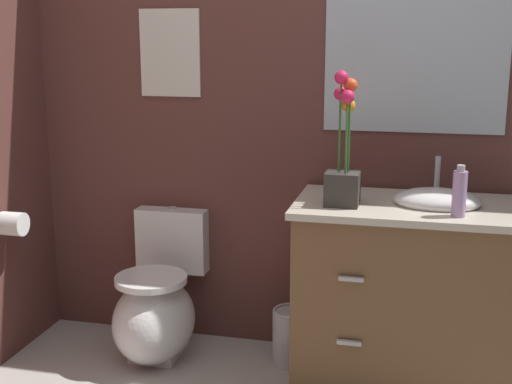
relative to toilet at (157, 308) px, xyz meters
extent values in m
cube|color=brown|center=(0.96, 0.30, 1.01)|extent=(4.49, 0.05, 2.50)
ellipsoid|color=white|center=(0.00, -0.05, -0.04)|extent=(0.38, 0.48, 0.40)
cube|color=white|center=(0.00, 0.00, -0.15)|extent=(0.22, 0.26, 0.18)
cube|color=white|center=(0.00, 0.24, 0.28)|extent=(0.36, 0.13, 0.32)
cylinder|color=white|center=(0.00, -0.07, 0.17)|extent=(0.34, 0.34, 0.03)
cylinder|color=#B7B7BC|center=(0.00, 0.24, 0.44)|extent=(0.04, 0.04, 0.02)
cube|color=brown|center=(1.15, -0.03, 0.16)|extent=(0.90, 0.52, 0.81)
cube|color=beige|center=(1.15, -0.03, 0.58)|extent=(0.94, 0.56, 0.03)
ellipsoid|color=white|center=(1.27, -0.03, 0.61)|extent=(0.36, 0.26, 0.10)
cylinder|color=#B7B7BC|center=(1.27, 0.13, 0.68)|extent=(0.02, 0.02, 0.18)
cube|color=#B7B7BC|center=(0.95, -0.30, 0.34)|extent=(0.10, 0.02, 0.02)
cube|color=#B7B7BC|center=(0.95, -0.30, 0.06)|extent=(0.10, 0.02, 0.02)
cube|color=#38332D|center=(0.89, -0.11, 0.66)|extent=(0.14, 0.14, 0.14)
cylinder|color=#386B2D|center=(0.91, -0.12, 0.91)|extent=(0.01, 0.01, 0.36)
sphere|color=#EA4C23|center=(0.91, -0.12, 1.09)|extent=(0.06, 0.06, 0.06)
cylinder|color=#386B2D|center=(0.90, -0.07, 0.87)|extent=(0.01, 0.01, 0.27)
sphere|color=orange|center=(0.90, -0.07, 1.00)|extent=(0.06, 0.06, 0.06)
cylinder|color=#386B2D|center=(0.86, -0.08, 0.89)|extent=(0.01, 0.01, 0.32)
sphere|color=#E01E51|center=(0.86, -0.08, 1.05)|extent=(0.06, 0.06, 0.06)
cylinder|color=#386B2D|center=(0.87, -0.13, 0.93)|extent=(0.01, 0.01, 0.39)
sphere|color=#E01E51|center=(0.87, -0.13, 1.12)|extent=(0.06, 0.06, 0.06)
cylinder|color=#386B2D|center=(0.90, -0.15, 0.89)|extent=(0.01, 0.01, 0.31)
sphere|color=#E01E51|center=(0.90, -0.15, 1.05)|extent=(0.06, 0.06, 0.06)
cylinder|color=#B28CBF|center=(1.35, -0.20, 0.68)|extent=(0.06, 0.06, 0.18)
cylinder|color=#B7B7BC|center=(1.35, -0.20, 0.79)|extent=(0.03, 0.03, 0.02)
cylinder|color=#B7B7BC|center=(0.65, 0.07, -0.11)|extent=(0.18, 0.18, 0.26)
torus|color=#B7B7BC|center=(0.65, 0.07, 0.02)|extent=(0.18, 0.18, 0.01)
cube|color=silver|center=(0.00, 0.27, 1.20)|extent=(0.30, 0.01, 0.41)
cube|color=#B2BCC6|center=(1.15, 0.27, 1.21)|extent=(0.80, 0.01, 0.70)
cylinder|color=white|center=(-0.62, -0.20, 0.44)|extent=(0.11, 0.11, 0.11)
camera|label=1|loc=(1.18, -2.87, 1.28)|focal=47.61mm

